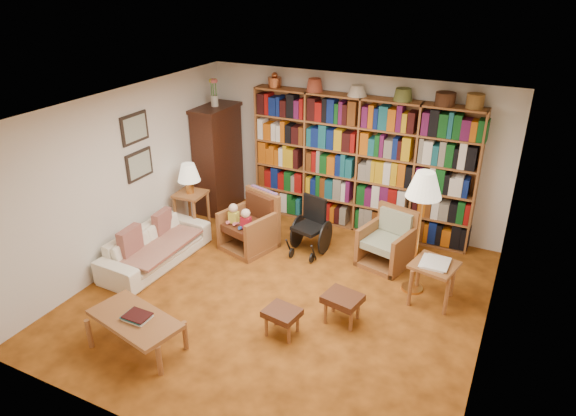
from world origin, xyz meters
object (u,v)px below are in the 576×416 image
Objects in this scene: floor_lamp at (424,190)px; coffee_table at (135,321)px; side_table_papers at (434,270)px; side_table_lamp at (191,203)px; armchair_sage at (388,242)px; armchair_leather at (252,225)px; footstool_b at (343,300)px; sofa at (156,247)px; wheelchair at (311,227)px; footstool_a at (282,315)px.

floor_lamp is 1.44× the size of coffee_table.
floor_lamp is 2.72× the size of side_table_papers.
side_table_lamp reaches higher than coffee_table.
side_table_lamp reaches higher than side_table_papers.
armchair_sage reaches higher than side_table_papers.
armchair_leather is (1.11, 0.01, -0.16)m from side_table_lamp.
side_table_papers is at bearing 45.91° from footstool_b.
coffee_table is (-2.80, -2.41, -0.10)m from side_table_papers.
floor_lamp reaches higher than sofa.
side_table_papers reaches higher than coffee_table.
sofa is 2.09× the size of wheelchair.
armchair_sage is at bearing 13.00° from armchair_leather.
side_table_papers is (1.94, -0.53, 0.08)m from wheelchair.
sofa is 2.48m from footstool_a.
side_table_lamp is 0.81× the size of wheelchair.
sofa is 1.47m from armchair_leather.
armchair_sage is at bearing -61.13° from sofa.
footstool_b is (0.55, 0.54, 0.03)m from footstool_a.
side_table_lamp is 3.94m from side_table_papers.
armchair_leather reaches higher than wheelchair.
armchair_leather is 2.03× the size of footstool_a.
sofa is 1.05× the size of floor_lamp.
sofa reaches higher than footstool_b.
floor_lamp reaches higher than wheelchair.
wheelchair is at bearing -52.51° from sofa.
armchair_leather reaches higher than side_table_lamp.
wheelchair reaches higher than footstool_a.
wheelchair is at bearing -170.71° from armchair_sage.
footstool_b is at bearing -89.89° from sofa.
footstool_a is (-0.64, -2.17, -0.04)m from armchair_sage.
armchair_leather reaches higher than sofa.
armchair_sage is at bearing 8.71° from side_table_lamp.
side_table_papers is at bearing -3.43° from side_table_lamp.
coffee_table reaches higher than footstool_b.
wheelchair is at bearing 126.15° from footstool_b.
sofa is at bearing 122.89° from coffee_table.
side_table_papers is 0.53× the size of coffee_table.
armchair_leather is 0.93m from wheelchair.
footstool_b is at bearing -134.09° from side_table_papers.
footstool_a is at bearing -75.72° from wheelchair.
footstool_b is (1.94, -1.16, -0.06)m from armchair_leather.
footstool_a is (2.50, -1.69, -0.24)m from side_table_lamp.
floor_lamp is 1.70m from footstool_b.
floor_lamp is 3.85× the size of footstool_a.
side_table_lamp is 1.56× the size of footstool_a.
floor_lamp reaches higher than footstool_a.
floor_lamp is (0.53, -0.56, 1.16)m from armchair_sage.
footstool_a is at bearing -135.40° from footstool_b.
footstool_a is 0.89× the size of footstool_b.
sofa is 4.02× the size of footstool_a.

